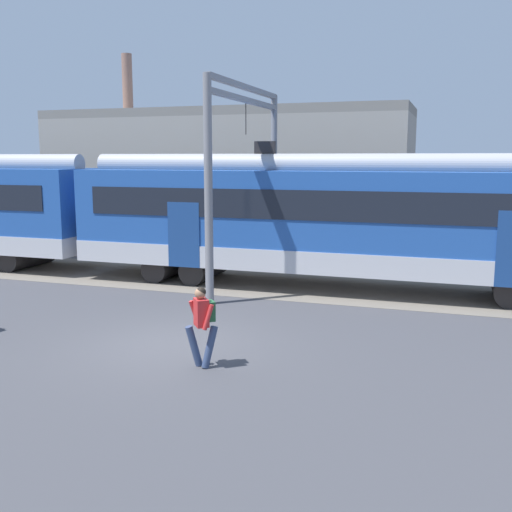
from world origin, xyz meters
name	(u,v)px	position (x,y,z in m)	size (l,w,h in m)	color
ground_plane	(172,345)	(0.00, 0.00, 0.00)	(160.00, 160.00, 0.00)	#424247
track_bed	(57,269)	(-8.33, 7.03, 0.01)	(80.00, 4.40, 0.01)	slate
commuter_train	(112,212)	(-5.85, 7.03, 2.25)	(38.05, 3.07, 4.73)	silver
pedestrian_red	(203,320)	(1.25, -1.12, 0.99)	(0.70, 0.51, 1.67)	navy
catenary_gantry	(246,154)	(-0.69, 7.03, 4.31)	(0.24, 6.64, 6.53)	gray
background_building	(225,179)	(-4.51, 14.94, 3.21)	(17.11, 5.00, 9.20)	gray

